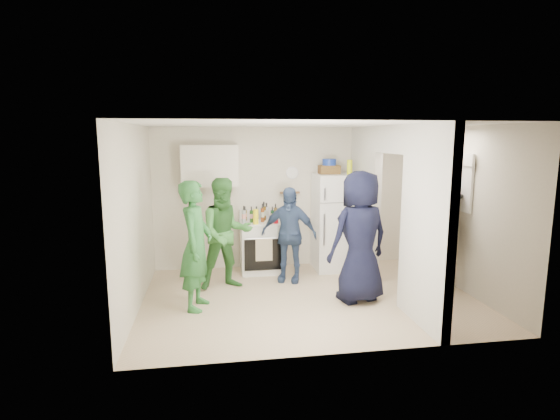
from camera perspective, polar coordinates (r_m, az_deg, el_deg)
The scene contains 36 objects.
floor at distance 6.56m, azimuth 3.83°, elevation -11.33°, with size 4.80×4.80×0.00m, color beige.
wall_back at distance 7.87m, azimuth 1.22°, elevation 1.62°, with size 4.80×4.80×0.00m, color silver.
wall_front at distance 4.62m, azimuth 8.63°, elevation -4.15°, with size 4.80×4.80×0.00m, color silver.
wall_left at distance 6.16m, azimuth -18.38°, elevation -1.09°, with size 3.40×3.40×0.00m, color silver.
wall_right at distance 7.14m, azimuth 23.08°, elevation 0.04°, with size 3.40×3.40×0.00m, color silver.
ceiling at distance 6.13m, azimuth 4.09°, elevation 11.07°, with size 4.80×4.80×0.00m, color white.
partition_pier_back at distance 7.60m, azimuth 10.96°, elevation 1.16°, with size 0.12×1.20×2.50m, color silver.
partition_pier_front at distance 5.61m, azimuth 18.55°, elevation -2.09°, with size 0.12×1.20×2.50m, color silver.
partition_header at distance 6.50m, azimuth 14.56°, elevation 8.94°, with size 0.12×1.00×0.40m, color silver.
stove at distance 7.63m, azimuth -2.41°, elevation -4.79°, with size 0.75×0.63×0.89m, color white.
upper_cabinet at distance 7.51m, azimuth -9.15°, elevation 5.72°, with size 0.95×0.34×0.70m, color silver.
fridge at distance 7.76m, azimuth 7.11°, elevation -1.58°, with size 0.70×0.68×1.70m, color white.
wicker_basket at distance 7.65m, azimuth 6.43°, elevation 5.27°, with size 0.35×0.25×0.15m, color brown.
blue_bowl at distance 7.65m, azimuth 6.45°, elevation 6.24°, with size 0.24×0.24×0.11m, color #16339C.
yellow_cup_stack_top at distance 7.60m, azimuth 9.08°, elevation 5.55°, with size 0.09×0.09×0.25m, color #E5F614.
wall_clock at distance 7.81m, azimuth 1.62°, elevation 4.88°, with size 0.22×0.22×0.03m, color white.
spice_shelf at distance 7.81m, azimuth 1.29°, elevation 2.29°, with size 0.35×0.08×0.03m, color olive.
nook_window at distance 7.25m, azimuth 22.32°, elevation 3.41°, with size 0.03×0.70×0.80m, color black.
nook_window_frame at distance 7.25m, azimuth 22.22°, elevation 3.41°, with size 0.04×0.76×0.86m, color white.
nook_valance at distance 7.21m, azimuth 22.22°, elevation 6.18°, with size 0.04×0.82×0.18m, color white.
yellow_cup_stack_stove at distance 7.28m, azimuth -3.18°, elevation -0.88°, with size 0.09×0.09×0.25m, color yellow.
red_cup at distance 7.35m, azimuth -0.56°, elevation -1.28°, with size 0.09×0.09×0.12m, color red.
person_green_left at distance 6.03m, azimuth -10.92°, elevation -4.57°, with size 0.64×0.42×1.77m, color #2E733A.
person_green_center at distance 6.76m, azimuth -7.08°, elevation -3.10°, with size 0.84×0.65×1.72m, color #3D853A.
person_denim at distance 7.07m, azimuth 1.15°, elevation -3.22°, with size 0.91×0.38×1.55m, color navy.
person_navy at distance 6.27m, azimuth 10.38°, elevation -3.47°, with size 0.92×0.60×1.88m, color black.
person_nook at distance 7.12m, azimuth 20.10°, elevation -3.13°, with size 1.09×0.63×1.69m, color black.
bottle_a at distance 7.61m, azimuth -4.60°, elevation -0.45°, with size 0.07×0.07×0.25m, color brown.
bottle_b at distance 7.42m, azimuth -3.76°, elevation -0.59°, with size 0.06×0.06×0.28m, color #24541C.
bottle_c at distance 7.63m, azimuth -3.09°, elevation -0.42°, with size 0.07×0.07×0.25m, color silver.
bottle_d at distance 7.46m, azimuth -2.30°, elevation -0.36°, with size 0.06×0.06×0.32m, color brown.
bottle_e at distance 7.71m, azimuth -1.78°, elevation -0.12°, with size 0.08×0.08×0.29m, color silver.
bottle_f at distance 7.55m, azimuth -1.01°, elevation -0.50°, with size 0.06×0.06×0.25m, color #174023.
bottle_g at distance 7.67m, azimuth -0.59°, elevation -0.22°, with size 0.06×0.06×0.28m, color olive.
bottle_h at distance 7.36m, azimuth -4.73°, elevation -0.60°, with size 0.07×0.07×0.30m, color #99A0A4.
bottle_i at distance 7.60m, azimuth -2.13°, elevation -0.13°, with size 0.08×0.08×0.33m, color #51380D.
Camera 1 is at (-1.37, -5.97, 2.33)m, focal length 28.00 mm.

